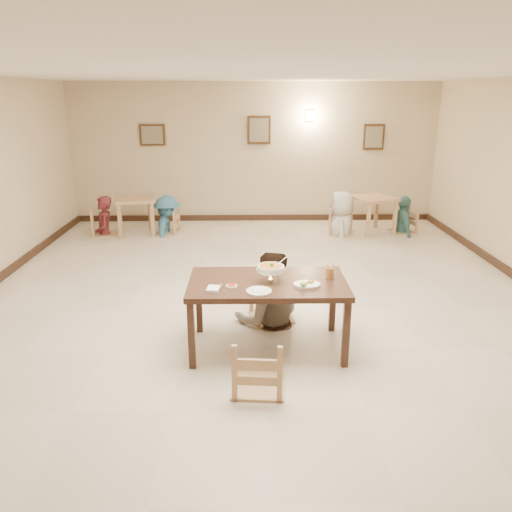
{
  "coord_description": "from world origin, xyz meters",
  "views": [
    {
      "loc": [
        -0.19,
        -6.09,
        2.73
      ],
      "look_at": [
        -0.08,
        -0.5,
        0.91
      ],
      "focal_mm": 35.0,
      "sensor_mm": 36.0,
      "label": 1
    }
  ],
  "objects_px": {
    "bg_diner_b": "(166,196)",
    "bg_diner_c": "(343,191)",
    "chair_far": "(272,280)",
    "bg_diner_a": "(102,196)",
    "bg_table_left": "(135,204)",
    "main_diner": "(270,252)",
    "bg_chair_rr": "(404,209)",
    "drink_glass": "(330,272)",
    "bg_table_right": "(373,204)",
    "bg_chair_lr": "(167,211)",
    "main_table": "(268,288)",
    "curry_warmer": "(271,269)",
    "bg_chair_ll": "(103,210)",
    "chair_near": "(259,338)",
    "bg_chair_rl": "(342,209)",
    "bg_diner_d": "(405,196)"
  },
  "relations": [
    {
      "from": "bg_diner_b",
      "to": "bg_diner_c",
      "type": "relative_size",
      "value": 0.88
    },
    {
      "from": "chair_far",
      "to": "bg_diner_a",
      "type": "height_order",
      "value": "bg_diner_a"
    },
    {
      "from": "chair_far",
      "to": "bg_table_left",
      "type": "distance_m",
      "value": 4.86
    },
    {
      "from": "main_diner",
      "to": "bg_chair_rr",
      "type": "relative_size",
      "value": 1.88
    },
    {
      "from": "drink_glass",
      "to": "bg_table_right",
      "type": "height_order",
      "value": "drink_glass"
    },
    {
      "from": "bg_chair_lr",
      "to": "bg_chair_rr",
      "type": "xyz_separation_m",
      "value": [
        4.87,
        -0.07,
        0.03
      ]
    },
    {
      "from": "bg_diner_a",
      "to": "main_table",
      "type": "bearing_deg",
      "value": 16.25
    },
    {
      "from": "chair_far",
      "to": "bg_chair_rr",
      "type": "xyz_separation_m",
      "value": [
        2.93,
        4.13,
        -0.03
      ]
    },
    {
      "from": "curry_warmer",
      "to": "bg_diner_b",
      "type": "bearing_deg",
      "value": 110.66
    },
    {
      "from": "bg_chair_ll",
      "to": "bg_diner_c",
      "type": "height_order",
      "value": "bg_diner_c"
    },
    {
      "from": "chair_near",
      "to": "bg_chair_rl",
      "type": "height_order",
      "value": "chair_near"
    },
    {
      "from": "curry_warmer",
      "to": "bg_chair_lr",
      "type": "bearing_deg",
      "value": 110.66
    },
    {
      "from": "main_table",
      "to": "drink_glass",
      "type": "relative_size",
      "value": 10.35
    },
    {
      "from": "main_table",
      "to": "chair_far",
      "type": "relative_size",
      "value": 1.65
    },
    {
      "from": "bg_diner_d",
      "to": "bg_chair_lr",
      "type": "bearing_deg",
      "value": 88.14
    },
    {
      "from": "bg_chair_rl",
      "to": "bg_chair_rr",
      "type": "xyz_separation_m",
      "value": [
        1.3,
        0.08,
        -0.04
      ]
    },
    {
      "from": "chair_near",
      "to": "bg_table_right",
      "type": "relative_size",
      "value": 1.11
    },
    {
      "from": "main_table",
      "to": "bg_diner_d",
      "type": "height_order",
      "value": "bg_diner_d"
    },
    {
      "from": "bg_diner_d",
      "to": "drink_glass",
      "type": "bearing_deg",
      "value": 153.19
    },
    {
      "from": "bg_chair_ll",
      "to": "bg_chair_lr",
      "type": "distance_m",
      "value": 1.27
    },
    {
      "from": "chair_far",
      "to": "main_diner",
      "type": "relative_size",
      "value": 0.57
    },
    {
      "from": "bg_diner_d",
      "to": "main_table",
      "type": "bearing_deg",
      "value": 147.31
    },
    {
      "from": "chair_near",
      "to": "bg_chair_lr",
      "type": "bearing_deg",
      "value": -68.39
    },
    {
      "from": "main_table",
      "to": "bg_diner_d",
      "type": "distance_m",
      "value": 5.76
    },
    {
      "from": "bg_diner_b",
      "to": "bg_diner_d",
      "type": "distance_m",
      "value": 4.87
    },
    {
      "from": "curry_warmer",
      "to": "bg_diner_b",
      "type": "xyz_separation_m",
      "value": [
        -1.88,
        4.99,
        -0.18
      ]
    },
    {
      "from": "main_table",
      "to": "curry_warmer",
      "type": "distance_m",
      "value": 0.24
    },
    {
      "from": "main_table",
      "to": "chair_near",
      "type": "distance_m",
      "value": 0.84
    },
    {
      "from": "bg_chair_lr",
      "to": "bg_diner_b",
      "type": "xyz_separation_m",
      "value": [
        0.0,
        0.0,
        0.33
      ]
    },
    {
      "from": "chair_near",
      "to": "curry_warmer",
      "type": "bearing_deg",
      "value": -95.78
    },
    {
      "from": "main_table",
      "to": "bg_diner_b",
      "type": "xyz_separation_m",
      "value": [
        -1.85,
        4.97,
        0.06
      ]
    },
    {
      "from": "bg_diner_a",
      "to": "bg_chair_rl",
      "type": "bearing_deg",
      "value": 73.4
    },
    {
      "from": "main_diner",
      "to": "bg_chair_ll",
      "type": "xyz_separation_m",
      "value": [
        -3.16,
        4.12,
        -0.4
      ]
    },
    {
      "from": "bg_chair_lr",
      "to": "bg_diner_d",
      "type": "relative_size",
      "value": 0.6
    },
    {
      "from": "bg_diner_d",
      "to": "bg_diner_c",
      "type": "bearing_deg",
      "value": 92.62
    },
    {
      "from": "bg_diner_c",
      "to": "drink_glass",
      "type": "bearing_deg",
      "value": -5.39
    },
    {
      "from": "bg_table_left",
      "to": "drink_glass",
      "type": "bearing_deg",
      "value": -56.83
    },
    {
      "from": "chair_far",
      "to": "bg_table_left",
      "type": "relative_size",
      "value": 1.14
    },
    {
      "from": "main_table",
      "to": "bg_diner_c",
      "type": "relative_size",
      "value": 0.97
    },
    {
      "from": "drink_glass",
      "to": "bg_chair_lr",
      "type": "relative_size",
      "value": 0.18
    },
    {
      "from": "main_table",
      "to": "bg_table_left",
      "type": "height_order",
      "value": "main_table"
    },
    {
      "from": "bg_chair_lr",
      "to": "chair_near",
      "type": "bearing_deg",
      "value": 25.18
    },
    {
      "from": "bg_diner_c",
      "to": "bg_chair_ll",
      "type": "bearing_deg",
      "value": -83.2
    },
    {
      "from": "bg_chair_lr",
      "to": "bg_diner_d",
      "type": "height_order",
      "value": "bg_diner_d"
    },
    {
      "from": "chair_far",
      "to": "main_diner",
      "type": "distance_m",
      "value": 0.4
    },
    {
      "from": "main_diner",
      "to": "chair_near",
      "type": "bearing_deg",
      "value": 78.8
    },
    {
      "from": "bg_chair_ll",
      "to": "bg_chair_rl",
      "type": "xyz_separation_m",
      "value": [
        4.82,
        -0.0,
        0.01
      ]
    },
    {
      "from": "bg_diner_c",
      "to": "bg_diner_d",
      "type": "relative_size",
      "value": 1.15
    },
    {
      "from": "bg_diner_a",
      "to": "bg_diner_b",
      "type": "relative_size",
      "value": 1.03
    },
    {
      "from": "curry_warmer",
      "to": "bg_diner_c",
      "type": "relative_size",
      "value": 0.18
    }
  ]
}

